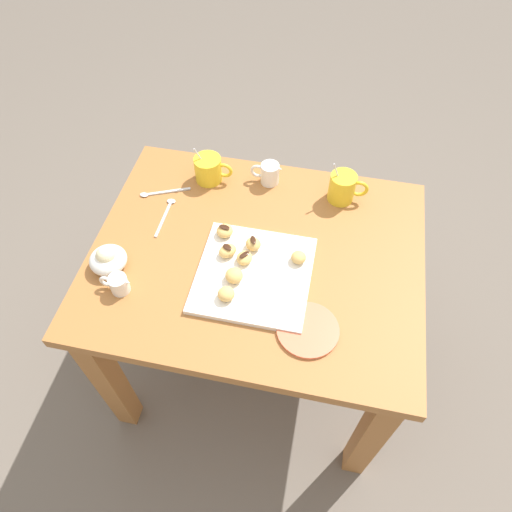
{
  "coord_description": "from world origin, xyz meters",
  "views": [
    {
      "loc": [
        0.17,
        -0.81,
        1.81
      ],
      "look_at": [
        0.0,
        -0.02,
        0.74
      ],
      "focal_mm": 32.83,
      "sensor_mm": 36.0,
      "label": 1
    }
  ],
  "objects_px": {
    "cream_pitcher_white": "(269,173)",
    "coffee_mug_yellow_left": "(209,168)",
    "chocolate_sauce_pitcher": "(118,283)",
    "beignet_5": "(225,231)",
    "pastry_plate_square": "(254,275)",
    "beignet_6": "(228,251)",
    "beignet_2": "(226,294)",
    "dining_table": "(256,279)",
    "beignet_1": "(299,257)",
    "beignet_3": "(234,275)",
    "beignet_4": "(253,244)",
    "saucer_coral_left": "(308,330)",
    "beignet_0": "(244,258)",
    "coffee_mug_yellow_right": "(343,187)",
    "ice_cream_bowl": "(108,259)"
  },
  "relations": [
    {
      "from": "beignet_5",
      "to": "beignet_1",
      "type": "bearing_deg",
      "value": -12.89
    },
    {
      "from": "dining_table",
      "to": "beignet_5",
      "type": "bearing_deg",
      "value": 159.2
    },
    {
      "from": "pastry_plate_square",
      "to": "beignet_0",
      "type": "height_order",
      "value": "beignet_0"
    },
    {
      "from": "cream_pitcher_white",
      "to": "beignet_1",
      "type": "bearing_deg",
      "value": -65.28
    },
    {
      "from": "cream_pitcher_white",
      "to": "coffee_mug_yellow_left",
      "type": "bearing_deg",
      "value": -171.9
    },
    {
      "from": "beignet_1",
      "to": "dining_table",
      "type": "bearing_deg",
      "value": 174.12
    },
    {
      "from": "coffee_mug_yellow_right",
      "to": "beignet_1",
      "type": "height_order",
      "value": "coffee_mug_yellow_right"
    },
    {
      "from": "beignet_0",
      "to": "dining_table",
      "type": "bearing_deg",
      "value": 60.88
    },
    {
      "from": "pastry_plate_square",
      "to": "saucer_coral_left",
      "type": "xyz_separation_m",
      "value": [
        0.17,
        -0.14,
        -0.0
      ]
    },
    {
      "from": "ice_cream_bowl",
      "to": "saucer_coral_left",
      "type": "height_order",
      "value": "ice_cream_bowl"
    },
    {
      "from": "beignet_4",
      "to": "dining_table",
      "type": "bearing_deg",
      "value": -31.2
    },
    {
      "from": "beignet_5",
      "to": "coffee_mug_yellow_left",
      "type": "bearing_deg",
      "value": 115.47
    },
    {
      "from": "beignet_1",
      "to": "beignet_2",
      "type": "height_order",
      "value": "beignet_2"
    },
    {
      "from": "pastry_plate_square",
      "to": "beignet_4",
      "type": "xyz_separation_m",
      "value": [
        -0.02,
        0.09,
        0.03
      ]
    },
    {
      "from": "beignet_0",
      "to": "beignet_4",
      "type": "xyz_separation_m",
      "value": [
        0.01,
        0.05,
        0.0
      ]
    },
    {
      "from": "cream_pitcher_white",
      "to": "chocolate_sauce_pitcher",
      "type": "xyz_separation_m",
      "value": [
        -0.32,
        -0.5,
        -0.01
      ]
    },
    {
      "from": "beignet_4",
      "to": "beignet_1",
      "type": "bearing_deg",
      "value": -8.14
    },
    {
      "from": "cream_pitcher_white",
      "to": "coffee_mug_yellow_right",
      "type": "bearing_deg",
      "value": -6.6
    },
    {
      "from": "ice_cream_bowl",
      "to": "beignet_5",
      "type": "height_order",
      "value": "ice_cream_bowl"
    },
    {
      "from": "coffee_mug_yellow_left",
      "to": "coffee_mug_yellow_right",
      "type": "bearing_deg",
      "value": 0.0
    },
    {
      "from": "beignet_3",
      "to": "beignet_0",
      "type": "bearing_deg",
      "value": 78.16
    },
    {
      "from": "chocolate_sauce_pitcher",
      "to": "beignet_2",
      "type": "relative_size",
      "value": 2.0
    },
    {
      "from": "beignet_2",
      "to": "beignet_3",
      "type": "relative_size",
      "value": 0.93
    },
    {
      "from": "cream_pitcher_white",
      "to": "chocolate_sauce_pitcher",
      "type": "height_order",
      "value": "cream_pitcher_white"
    },
    {
      "from": "dining_table",
      "to": "beignet_3",
      "type": "height_order",
      "value": "beignet_3"
    },
    {
      "from": "dining_table",
      "to": "beignet_6",
      "type": "distance_m",
      "value": 0.19
    },
    {
      "from": "beignet_0",
      "to": "pastry_plate_square",
      "type": "bearing_deg",
      "value": -45.07
    },
    {
      "from": "coffee_mug_yellow_left",
      "to": "beignet_1",
      "type": "distance_m",
      "value": 0.45
    },
    {
      "from": "coffee_mug_yellow_left",
      "to": "coffee_mug_yellow_right",
      "type": "distance_m",
      "value": 0.44
    },
    {
      "from": "dining_table",
      "to": "cream_pitcher_white",
      "type": "distance_m",
      "value": 0.35
    },
    {
      "from": "beignet_2",
      "to": "beignet_3",
      "type": "bearing_deg",
      "value": 83.51
    },
    {
      "from": "dining_table",
      "to": "coffee_mug_yellow_right",
      "type": "bearing_deg",
      "value": 51.15
    },
    {
      "from": "pastry_plate_square",
      "to": "dining_table",
      "type": "bearing_deg",
      "value": 96.7
    },
    {
      "from": "chocolate_sauce_pitcher",
      "to": "pastry_plate_square",
      "type": "bearing_deg",
      "value": 18.74
    },
    {
      "from": "chocolate_sauce_pitcher",
      "to": "beignet_5",
      "type": "bearing_deg",
      "value": 45.07
    },
    {
      "from": "coffee_mug_yellow_right",
      "to": "beignet_0",
      "type": "xyz_separation_m",
      "value": [
        -0.25,
        -0.32,
        -0.02
      ]
    },
    {
      "from": "beignet_6",
      "to": "beignet_2",
      "type": "bearing_deg",
      "value": -77.56
    },
    {
      "from": "ice_cream_bowl",
      "to": "beignet_3",
      "type": "bearing_deg",
      "value": 2.77
    },
    {
      "from": "dining_table",
      "to": "chocolate_sauce_pitcher",
      "type": "height_order",
      "value": "chocolate_sauce_pitcher"
    },
    {
      "from": "saucer_coral_left",
      "to": "beignet_2",
      "type": "relative_size",
      "value": 3.57
    },
    {
      "from": "coffee_mug_yellow_right",
      "to": "coffee_mug_yellow_left",
      "type": "bearing_deg",
      "value": 180.0
    },
    {
      "from": "coffee_mug_yellow_left",
      "to": "saucer_coral_left",
      "type": "relative_size",
      "value": 0.8
    },
    {
      "from": "beignet_1",
      "to": "saucer_coral_left",
      "type": "bearing_deg",
      "value": -74.44
    },
    {
      "from": "chocolate_sauce_pitcher",
      "to": "beignet_1",
      "type": "bearing_deg",
      "value": 21.81
    },
    {
      "from": "coffee_mug_yellow_right",
      "to": "beignet_2",
      "type": "bearing_deg",
      "value": -120.77
    },
    {
      "from": "saucer_coral_left",
      "to": "beignet_0",
      "type": "height_order",
      "value": "beignet_0"
    },
    {
      "from": "coffee_mug_yellow_left",
      "to": "cream_pitcher_white",
      "type": "relative_size",
      "value": 1.26
    },
    {
      "from": "beignet_6",
      "to": "ice_cream_bowl",
      "type": "bearing_deg",
      "value": -163.07
    },
    {
      "from": "ice_cream_bowl",
      "to": "cream_pitcher_white",
      "type": "bearing_deg",
      "value": 48.5
    },
    {
      "from": "ice_cream_bowl",
      "to": "beignet_6",
      "type": "distance_m",
      "value": 0.34
    }
  ]
}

